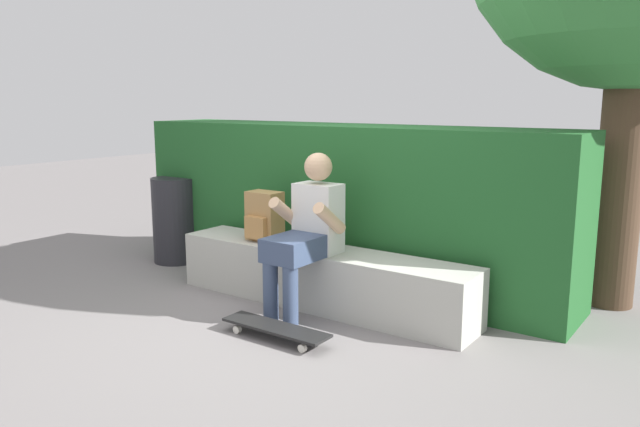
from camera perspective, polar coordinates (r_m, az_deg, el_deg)
The scene contains 7 objects.
ground_plane at distance 4.65m, azimuth -2.17°, elevation -9.42°, with size 24.00×24.00×0.00m, color slate.
bench_main at distance 4.82m, azimuth 0.04°, elevation -5.90°, with size 2.52×0.46×0.45m.
person_skater at distance 4.53m, azimuth -1.23°, elevation -1.45°, with size 0.49×0.62×1.20m.
skateboard_near_person at distance 4.22m, azimuth -4.12°, elevation -10.53°, with size 0.80×0.20×0.09m.
backpack_on_bench at distance 5.05m, azimuth -5.19°, elevation -0.31°, with size 0.28×0.23×0.40m.
hedge_row at distance 5.37m, azimuth 2.10°, elevation 0.87°, with size 4.01×0.72×1.37m.
trash_bin at distance 6.23m, azimuth -13.24°, elevation -0.57°, with size 0.44×0.44×0.83m.
Camera 1 is at (2.67, -3.46, 1.59)m, focal length 34.64 mm.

